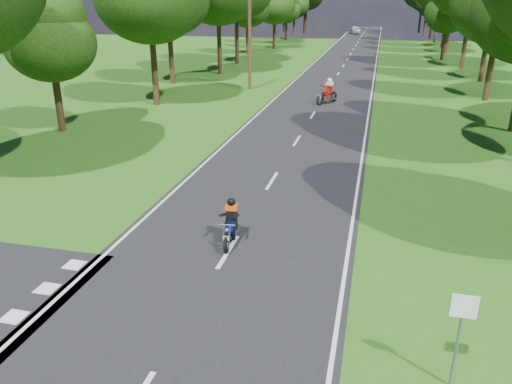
# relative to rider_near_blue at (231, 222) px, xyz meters

# --- Properties ---
(ground) EXTENTS (160.00, 160.00, 0.00)m
(ground) POSITION_rel_rider_near_blue_xyz_m (0.08, -2.58, -0.69)
(ground) COLOR #275E15
(ground) RESTS_ON ground
(main_road) EXTENTS (7.00, 140.00, 0.02)m
(main_road) POSITION_rel_rider_near_blue_xyz_m (0.08, 47.42, -0.68)
(main_road) COLOR black
(main_road) RESTS_ON ground
(road_markings) EXTENTS (7.40, 140.00, 0.01)m
(road_markings) POSITION_rel_rider_near_blue_xyz_m (-0.05, 45.55, -0.66)
(road_markings) COLOR silver
(road_markings) RESTS_ON main_road
(telegraph_pole) EXTENTS (1.20, 0.26, 8.00)m
(telegraph_pole) POSITION_rel_rider_near_blue_xyz_m (-5.92, 25.42, 3.39)
(telegraph_pole) COLOR #382616
(telegraph_pole) RESTS_ON ground
(road_sign) EXTENTS (0.45, 0.07, 2.00)m
(road_sign) POSITION_rel_rider_near_blue_xyz_m (5.58, -4.60, 0.66)
(road_sign) COLOR slate
(road_sign) RESTS_ON ground
(rider_near_blue) EXTENTS (0.69, 1.64, 1.33)m
(rider_near_blue) POSITION_rel_rider_near_blue_xyz_m (0.00, 0.00, 0.00)
(rider_near_blue) COLOR navy
(rider_near_blue) RESTS_ON main_road
(rider_far_red) EXTENTS (1.51, 2.10, 1.68)m
(rider_far_red) POSITION_rel_rider_near_blue_xyz_m (0.53, 21.15, 0.17)
(rider_far_red) COLOR #9E110C
(rider_far_red) RESTS_ON main_road
(distant_car) EXTENTS (3.14, 4.79, 1.52)m
(distant_car) POSITION_rel_rider_near_blue_xyz_m (-1.54, 90.42, 0.09)
(distant_car) COLOR silver
(distant_car) RESTS_ON main_road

